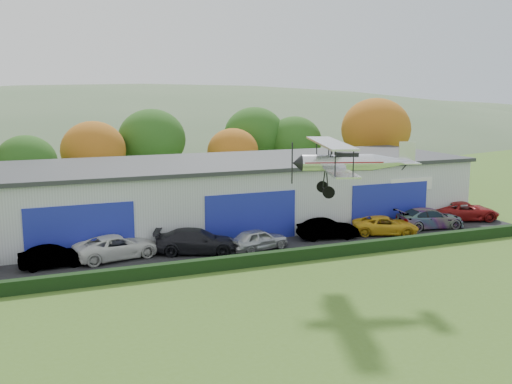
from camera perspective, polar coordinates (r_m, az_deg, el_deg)
name	(u,v)px	position (r m, az deg, el deg)	size (l,w,h in m)	color
apron	(230,247)	(41.43, -2.58, -5.36)	(48.00, 9.00, 0.05)	black
hedge	(255,260)	(37.00, -0.12, -6.63)	(46.00, 0.60, 0.80)	black
hangar	(225,192)	(47.94, -3.09, -0.04)	(40.60, 12.60, 5.30)	#B2B7BC
tree_belt	(143,145)	(58.66, -10.97, 4.53)	(75.70, 13.22, 10.12)	#3D2614
distant_hills	(51,185)	(158.70, -19.45, 0.68)	(430.00, 196.00, 56.00)	#4C6642
car_1	(53,257)	(38.59, -19.23, -6.00)	(1.43, 4.11, 1.35)	gray
car_2	(118,247)	(39.43, -13.39, -5.22)	(2.58, 5.60, 1.56)	silver
car_3	(197,241)	(39.75, -5.79, -4.80)	(2.32, 5.71, 1.66)	black
car_4	(258,239)	(40.34, 0.21, -4.65)	(1.75, 4.35, 1.48)	silver
car_5	(328,229)	(43.66, 7.03, -3.60)	(1.56, 4.48, 1.48)	gray
car_6	(385,225)	(45.76, 12.55, -3.20)	(2.29, 4.97, 1.38)	gold
car_7	(430,218)	(48.65, 16.63, -2.47)	(2.25, 5.53, 1.60)	gray
car_8	(464,211)	(52.52, 19.72, -1.75)	(2.62, 5.69, 1.58)	maroon
biplane	(348,161)	(33.19, 8.98, 3.04)	(7.13, 8.05, 3.02)	silver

